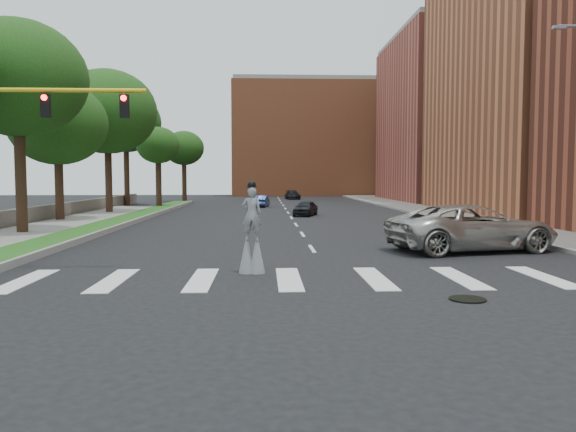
{
  "coord_description": "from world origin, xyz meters",
  "views": [
    {
      "loc": [
        -2.01,
        -15.45,
        3.03
      ],
      "look_at": [
        -1.2,
        3.61,
        1.7
      ],
      "focal_mm": 35.0,
      "sensor_mm": 36.0,
      "label": 1
    }
  ],
  "objects": [
    {
      "name": "stone_wall",
      "position": [
        -17.0,
        22.0,
        0.55
      ],
      "size": [
        0.5,
        56.0,
        1.1
      ],
      "primitive_type": "cube",
      "color": "#615B53",
      "rests_on": "ground"
    },
    {
      "name": "car_near",
      "position": [
        1.2,
        28.05,
        0.6
      ],
      "size": [
        2.41,
        3.77,
        1.2
      ],
      "primitive_type": "imported",
      "rotation": [
        0.0,
        0.0,
        -0.31
      ],
      "color": "black",
      "rests_on": "ground"
    },
    {
      "name": "car_far",
      "position": [
        1.82,
        60.52,
        0.61
      ],
      "size": [
        2.16,
        4.37,
        1.22
      ],
      "primitive_type": "imported",
      "rotation": [
        0.0,
        0.0,
        0.11
      ],
      "color": "black",
      "rests_on": "ground"
    },
    {
      "name": "tree_6",
      "position": [
        -12.21,
        39.29,
        5.99
      ],
      "size": [
        4.14,
        4.14,
        7.84
      ],
      "color": "black",
      "rests_on": "ground"
    },
    {
      "name": "building_backdrop",
      "position": [
        6.0,
        78.0,
        9.0
      ],
      "size": [
        26.0,
        14.0,
        18.0
      ],
      "primitive_type": "cube",
      "color": "#B65E39",
      "rests_on": "ground"
    },
    {
      "name": "building_mid",
      "position": [
        22.0,
        30.0,
        12.0
      ],
      "size": [
        16.0,
        22.0,
        24.0
      ],
      "primitive_type": "cube",
      "color": "#B65E39",
      "rests_on": "ground"
    },
    {
      "name": "tree_5",
      "position": [
        -16.41,
        44.06,
        8.68
      ],
      "size": [
        7.33,
        7.33,
        11.83
      ],
      "color": "black",
      "rests_on": "ground"
    },
    {
      "name": "suv_crossing",
      "position": [
        6.5,
        7.06,
        0.96
      ],
      "size": [
        7.38,
        4.52,
        1.91
      ],
      "primitive_type": "imported",
      "rotation": [
        0.0,
        0.0,
        1.78
      ],
      "color": "#ABA9A2",
      "rests_on": "ground"
    },
    {
      "name": "tree_3",
      "position": [
        -15.74,
        22.75,
        6.56
      ],
      "size": [
        6.51,
        6.51,
        9.36
      ],
      "color": "black",
      "rests_on": "ground"
    },
    {
      "name": "tree_7",
      "position": [
        -11.72,
        53.27,
        6.45
      ],
      "size": [
        4.87,
        4.87,
        8.58
      ],
      "color": "black",
      "rests_on": "ground"
    },
    {
      "name": "ground_plane",
      "position": [
        0.0,
        0.0,
        0.0
      ],
      "size": [
        160.0,
        160.0,
        0.0
      ],
      "primitive_type": "plane",
      "color": "black",
      "rests_on": "ground"
    },
    {
      "name": "sidewalk_right",
      "position": [
        12.5,
        25.0,
        0.09
      ],
      "size": [
        5.0,
        90.0,
        0.18
      ],
      "primitive_type": "cube",
      "color": "gray",
      "rests_on": "ground"
    },
    {
      "name": "traffic_signal",
      "position": [
        -9.78,
        3.0,
        4.15
      ],
      "size": [
        5.3,
        0.23,
        6.2
      ],
      "color": "black",
      "rests_on": "ground"
    },
    {
      "name": "tree_4",
      "position": [
        -14.68,
        30.88,
        8.27
      ],
      "size": [
        7.98,
        7.98,
        11.69
      ],
      "color": "black",
      "rests_on": "ground"
    },
    {
      "name": "median_curb",
      "position": [
        -10.45,
        20.0,
        0.14
      ],
      "size": [
        0.2,
        60.0,
        0.28
      ],
      "primitive_type": "cube",
      "color": "gray",
      "rests_on": "ground"
    },
    {
      "name": "stilt_performer",
      "position": [
        -2.4,
        2.11,
        1.14
      ],
      "size": [
        0.84,
        0.56,
        2.91
      ],
      "rotation": [
        0.0,
        0.0,
        3.03
      ],
      "color": "black",
      "rests_on": "ground"
    },
    {
      "name": "manhole",
      "position": [
        3.0,
        -2.0,
        0.02
      ],
      "size": [
        0.9,
        0.9,
        0.04
      ],
      "primitive_type": "cylinder",
      "color": "black",
      "rests_on": "ground"
    },
    {
      "name": "grass_median",
      "position": [
        -11.5,
        20.0,
        0.12
      ],
      "size": [
        2.0,
        60.0,
        0.25
      ],
      "primitive_type": "cube",
      "color": "#1C5117",
      "rests_on": "ground"
    },
    {
      "name": "car_mid",
      "position": [
        -2.31,
        41.21,
        0.59
      ],
      "size": [
        1.74,
        3.71,
        1.18
      ],
      "primitive_type": "imported",
      "rotation": [
        0.0,
        0.0,
        3.0
      ],
      "color": "navy",
      "rests_on": "ground"
    },
    {
      "name": "tree_2",
      "position": [
        -14.6,
        14.17,
        8.04
      ],
      "size": [
        7.01,
        7.01,
        11.05
      ],
      "color": "black",
      "rests_on": "ground"
    },
    {
      "name": "building_far",
      "position": [
        22.0,
        54.0,
        10.0
      ],
      "size": [
        16.0,
        22.0,
        20.0
      ],
      "primitive_type": "cube",
      "color": "#B35042",
      "rests_on": "ground"
    }
  ]
}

